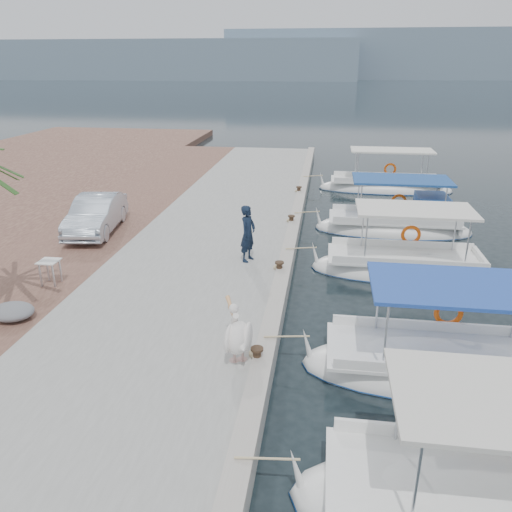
{
  "coord_description": "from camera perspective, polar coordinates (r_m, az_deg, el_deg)",
  "views": [
    {
      "loc": [
        0.92,
        -12.68,
        6.58
      ],
      "look_at": [
        -1.0,
        0.94,
        1.2
      ],
      "focal_mm": 35.0,
      "sensor_mm": 36.0,
      "label": 1
    }
  ],
  "objects": [
    {
      "name": "parked_car",
      "position": [
        19.9,
        -17.82,
        4.57
      ],
      "size": [
        2.0,
        4.29,
        1.36
      ],
      "primitive_type": "imported",
      "rotation": [
        0.0,
        0.0,
        0.14
      ],
      "color": "silver",
      "rests_on": "cobblestone_strip"
    },
    {
      "name": "folding_table",
      "position": [
        15.62,
        -22.52,
        -1.2
      ],
      "size": [
        0.55,
        0.55,
        0.73
      ],
      "color": "silver",
      "rests_on": "cobblestone_strip"
    },
    {
      "name": "fishing_caique_c",
      "position": [
        17.32,
        16.49,
        -1.45
      ],
      "size": [
        6.12,
        2.23,
        2.83
      ],
      "color": "white",
      "rests_on": "ground"
    },
    {
      "name": "mooring_bollards",
      "position": [
        15.41,
        2.68,
        -1.13
      ],
      "size": [
        0.28,
        20.28,
        0.33
      ],
      "color": "black",
      "rests_on": "concrete_quay"
    },
    {
      "name": "cobblestone_strip",
      "position": [
        20.79,
        -17.84,
        2.58
      ],
      "size": [
        4.0,
        40.0,
        0.5
      ],
      "primitive_type": "cube",
      "color": "brown",
      "rests_on": "ground"
    },
    {
      "name": "ground",
      "position": [
        14.32,
        3.46,
        -6.05
      ],
      "size": [
        400.0,
        400.0,
        0.0
      ],
      "primitive_type": "plane",
      "color": "black",
      "rests_on": "ground"
    },
    {
      "name": "pelican",
      "position": [
        10.81,
        -2.08,
        -9.09
      ],
      "size": [
        0.87,
        1.5,
        1.18
      ],
      "color": "tan",
      "rests_on": "concrete_quay"
    },
    {
      "name": "fishing_caique_b",
      "position": [
        12.2,
        20.29,
        -12.1
      ],
      "size": [
        6.21,
        2.37,
        2.83
      ],
      "color": "white",
      "rests_on": "ground"
    },
    {
      "name": "fishing_caique_a",
      "position": [
        9.36,
        25.45,
        -24.85
      ],
      "size": [
        6.3,
        2.39,
        2.83
      ],
      "color": "white",
      "rests_on": "ground"
    },
    {
      "name": "concrete_quay",
      "position": [
        19.19,
        -4.23,
        2.03
      ],
      "size": [
        6.0,
        40.0,
        0.5
      ],
      "primitive_type": "cube",
      "color": "gray",
      "rests_on": "ground"
    },
    {
      "name": "fisherman",
      "position": [
        16.02,
        -0.93,
        2.58
      ],
      "size": [
        0.65,
        0.79,
        1.85
      ],
      "primitive_type": "imported",
      "rotation": [
        0.0,
        0.0,
        1.22
      ],
      "color": "black",
      "rests_on": "concrete_quay"
    },
    {
      "name": "fishing_caique_d",
      "position": [
        21.39,
        15.64,
        3.19
      ],
      "size": [
        6.38,
        2.31,
        2.83
      ],
      "color": "white",
      "rests_on": "ground"
    },
    {
      "name": "tarp_bundle",
      "position": [
        14.06,
        -26.09,
        -5.72
      ],
      "size": [
        1.1,
        0.9,
        0.4
      ],
      "primitive_type": "ellipsoid",
      "color": "slate",
      "rests_on": "cobblestone_strip"
    },
    {
      "name": "quay_curb",
      "position": [
        18.72,
        4.11,
        2.54
      ],
      "size": [
        0.44,
        40.0,
        0.12
      ],
      "primitive_type": "cube",
      "color": "#9F988D",
      "rests_on": "concrete_quay"
    },
    {
      "name": "distant_hills",
      "position": [
        216.09,
        16.79,
        20.8
      ],
      "size": [
        330.0,
        60.0,
        18.0
      ],
      "color": "slate",
      "rests_on": "ground"
    },
    {
      "name": "fishing_caique_e",
      "position": [
        28.28,
        14.52,
        7.48
      ],
      "size": [
        7.16,
        2.08,
        2.83
      ],
      "color": "white",
      "rests_on": "ground"
    }
  ]
}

